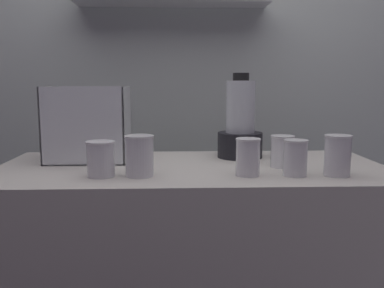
{
  "coord_description": "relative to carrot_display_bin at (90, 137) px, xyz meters",
  "views": [
    {
      "loc": [
        -0.06,
        -1.48,
        1.2
      ],
      "look_at": [
        0.0,
        0.0,
        0.98
      ],
      "focal_mm": 39.14,
      "sensor_mm": 36.0,
      "label": 1
    }
  ],
  "objects": [
    {
      "name": "counter",
      "position": [
        0.39,
        -0.14,
        -0.54
      ],
      "size": [
        1.4,
        0.64,
        0.9
      ],
      "primitive_type": "cube",
      "color": "beige",
      "rests_on": "ground_plane"
    },
    {
      "name": "back_wall_unit",
      "position": [
        0.39,
        0.63,
        0.27
      ],
      "size": [
        2.6,
        0.24,
        2.5
      ],
      "color": "silver",
      "rests_on": "ground_plane"
    },
    {
      "name": "carrot_display_bin",
      "position": [
        0.0,
        0.0,
        0.0
      ],
      "size": [
        0.3,
        0.26,
        0.28
      ],
      "color": "white",
      "rests_on": "counter"
    },
    {
      "name": "blender_pitcher",
      "position": [
        0.59,
        0.03,
        0.04
      ],
      "size": [
        0.18,
        0.18,
        0.34
      ],
      "color": "black",
      "rests_on": "counter"
    },
    {
      "name": "juice_cup_orange_far_left",
      "position": [
        0.09,
        -0.3,
        -0.04
      ],
      "size": [
        0.09,
        0.09,
        0.11
      ],
      "color": "white",
      "rests_on": "counter"
    },
    {
      "name": "juice_cup_pomegranate_left",
      "position": [
        0.22,
        -0.3,
        -0.03
      ],
      "size": [
        0.09,
        0.09,
        0.13
      ],
      "color": "white",
      "rests_on": "counter"
    },
    {
      "name": "juice_cup_beet_middle",
      "position": [
        0.57,
        -0.3,
        -0.03
      ],
      "size": [
        0.08,
        0.08,
        0.12
      ],
      "color": "white",
      "rests_on": "counter"
    },
    {
      "name": "juice_cup_carrot_right",
      "position": [
        0.71,
        -0.17,
        -0.04
      ],
      "size": [
        0.08,
        0.08,
        0.11
      ],
      "color": "white",
      "rests_on": "counter"
    },
    {
      "name": "juice_cup_pomegranate_far_right",
      "position": [
        0.72,
        -0.31,
        -0.04
      ],
      "size": [
        0.08,
        0.08,
        0.12
      ],
      "color": "white",
      "rests_on": "counter"
    },
    {
      "name": "juice_cup_carrot_rightmost",
      "position": [
        0.86,
        -0.32,
        -0.03
      ],
      "size": [
        0.09,
        0.09,
        0.13
      ],
      "color": "white",
      "rests_on": "counter"
    }
  ]
}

